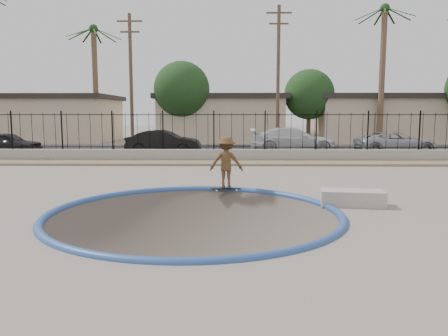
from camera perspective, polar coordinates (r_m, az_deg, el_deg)
ground at (r=23.37m, az=-1.14°, el=-1.37°), size 120.00×120.00×2.20m
bowl_pit at (r=10.41m, az=-3.87°, el=-6.03°), size 6.84×6.84×1.80m
coping_ring at (r=10.41m, az=-3.87°, el=-6.03°), size 7.04×7.04×0.20m
rock_strip at (r=20.45m, az=-1.44°, el=0.66°), size 42.00×1.60×0.11m
retaining_wall at (r=21.52m, az=-1.32°, el=1.64°), size 42.00×0.45×0.60m
fence at (r=21.43m, az=-1.33°, el=4.84°), size 40.00×0.04×1.80m
street at (r=28.21m, az=-0.76°, el=2.38°), size 90.00×8.00×0.04m
house_west at (r=40.82m, az=-22.00°, el=6.10°), size 11.60×8.60×3.90m
house_center at (r=37.61m, az=-0.31°, el=6.57°), size 10.60×8.60×3.90m
house_east at (r=39.82m, az=20.39°, el=6.15°), size 12.60×8.60×3.90m
palm_mid at (r=37.00m, az=-16.56°, el=13.58°), size 2.30×2.30×9.30m
palm_right at (r=35.26m, az=20.09°, el=14.83°), size 2.30×2.30×10.30m
utility_pole_left at (r=30.96m, az=-12.05°, el=11.33°), size 1.70×0.24×9.00m
utility_pole_mid at (r=30.37m, az=7.08°, el=12.00°), size 1.70×0.24×9.50m
street_tree_left at (r=34.37m, az=-5.54°, el=10.17°), size 4.32×4.32×6.36m
street_tree_mid at (r=35.66m, az=11.06°, el=9.40°), size 3.96×3.96×5.83m
skater at (r=13.38m, az=0.30°, el=0.36°), size 1.05×0.64×1.58m
skateboard at (r=13.49m, az=0.30°, el=-2.69°), size 0.94×0.34×0.08m
concrete_ledge at (r=11.78m, az=16.40°, el=-3.76°), size 1.68×0.90×0.40m
car_a at (r=27.99m, az=-26.44°, el=2.94°), size 3.78×1.60×1.27m
car_b at (r=25.12m, az=-7.89°, el=3.35°), size 4.24×1.59×1.38m
car_c at (r=26.40m, az=9.02°, el=3.63°), size 5.19×2.23×1.49m
car_d at (r=27.20m, az=21.54°, el=3.09°), size 4.72×2.42×1.27m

